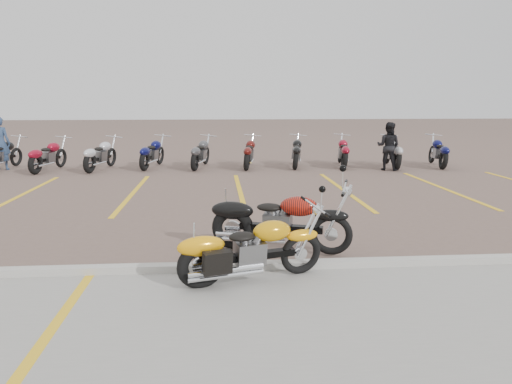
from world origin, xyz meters
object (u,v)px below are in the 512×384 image
at_px(yellow_cruiser, 248,252).
at_px(person_b, 388,146).
at_px(person_a, 0,143).
at_px(flame_cruiser, 277,224).

distance_m(yellow_cruiser, person_b, 11.24).
bearing_deg(person_a, yellow_cruiser, 126.18).
distance_m(flame_cruiser, person_b, 9.90).
bearing_deg(yellow_cruiser, person_a, 108.01).
height_order(yellow_cruiser, person_a, person_a).
height_order(flame_cruiser, person_b, person_b).
bearing_deg(flame_cruiser, person_b, 79.14).
height_order(person_a, person_b, person_a).
relative_size(flame_cruiser, person_a, 1.20).
xyz_separation_m(flame_cruiser, person_a, (-8.06, 9.81, 0.44)).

